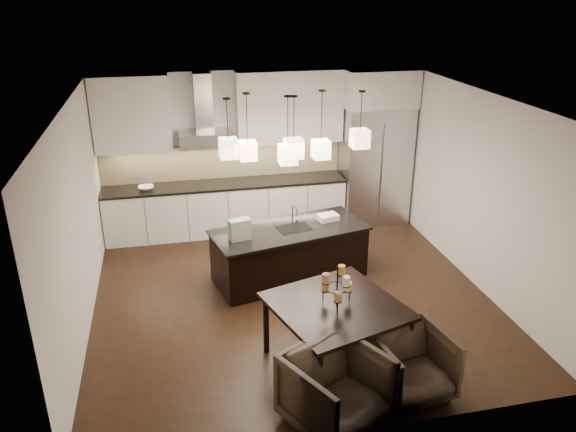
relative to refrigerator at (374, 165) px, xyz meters
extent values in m
cube|color=black|center=(-2.10, -2.38, -1.08)|extent=(5.50, 5.50, 0.02)
cube|color=white|center=(-2.10, -2.38, 1.73)|extent=(5.50, 5.50, 0.02)
cube|color=silver|center=(-2.10, 0.38, 0.32)|extent=(5.50, 0.02, 2.80)
cube|color=silver|center=(-2.10, -5.14, 0.32)|extent=(5.50, 0.02, 2.80)
cube|color=silver|center=(-4.86, -2.38, 0.32)|extent=(0.02, 5.50, 2.80)
cube|color=silver|center=(0.66, -2.38, 0.32)|extent=(0.02, 5.50, 2.80)
cube|color=#B7B7BA|center=(0.00, 0.00, 0.00)|extent=(1.20, 0.72, 2.15)
cube|color=silver|center=(0.00, 0.00, 1.40)|extent=(1.26, 0.72, 0.65)
cube|color=silver|center=(-2.73, 0.05, -0.64)|extent=(4.21, 0.62, 0.88)
cube|color=black|center=(-2.73, 0.05, -0.17)|extent=(4.21, 0.66, 0.04)
cube|color=beige|center=(-2.73, 0.35, 0.16)|extent=(4.21, 0.02, 0.63)
cube|color=silver|center=(-4.20, 0.19, 1.10)|extent=(1.25, 0.35, 1.25)
cube|color=silver|center=(-1.55, 0.19, 1.10)|extent=(1.85, 0.35, 1.25)
cube|color=#B7B7BA|center=(-3.03, 0.10, 0.65)|extent=(0.90, 0.52, 0.24)
cube|color=#B7B7BA|center=(-3.03, 0.21, 1.24)|extent=(0.30, 0.28, 0.96)
imported|color=silver|center=(-4.08, 0.00, -0.12)|extent=(0.27, 0.27, 0.06)
cube|color=black|center=(-2.01, -1.88, -0.69)|extent=(2.35, 1.34, 0.78)
cube|color=black|center=(-2.01, -1.88, -0.28)|extent=(2.44, 1.42, 0.04)
cube|color=#1C502B|center=(-2.77, -2.08, -0.11)|extent=(0.33, 0.22, 0.30)
cube|color=silver|center=(-1.37, -1.68, -0.22)|extent=(0.34, 0.27, 0.09)
cylinder|color=beige|center=(-1.80, -3.99, -0.07)|extent=(0.10, 0.10, 0.11)
cylinder|color=#C17A29|center=(-2.06, -3.93, -0.07)|extent=(0.10, 0.10, 0.11)
cylinder|color=#A9683E|center=(-1.98, -4.18, -0.07)|extent=(0.10, 0.10, 0.11)
cylinder|color=#C17A29|center=(-1.86, -3.90, 0.10)|extent=(0.10, 0.10, 0.11)
cylinder|color=#A9683E|center=(-2.09, -4.05, 0.10)|extent=(0.10, 0.10, 0.11)
cylinder|color=beige|center=(-1.89, -4.16, 0.10)|extent=(0.10, 0.10, 0.11)
imported|color=black|center=(-2.22, -4.96, -0.66)|extent=(1.20, 1.21, 0.83)
imported|color=black|center=(-1.30, -4.68, -0.70)|extent=(0.91, 0.93, 0.74)
cube|color=beige|center=(-2.88, -2.01, 1.06)|extent=(0.24, 0.24, 0.26)
cube|color=beige|center=(-2.57, -1.71, 0.92)|extent=(0.24, 0.24, 0.26)
cube|color=beige|center=(-1.99, -2.05, 1.01)|extent=(0.24, 0.24, 0.26)
cube|color=beige|center=(-1.52, -1.73, 0.88)|extent=(0.24, 0.24, 0.26)
cube|color=beige|center=(-1.00, -1.91, 1.05)|extent=(0.24, 0.24, 0.26)
cube|color=beige|center=(-2.07, -2.03, 0.92)|extent=(0.24, 0.24, 0.26)
camera|label=1|loc=(-3.66, -9.24, 3.12)|focal=35.00mm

